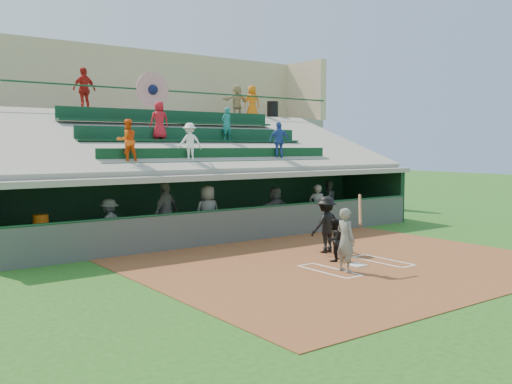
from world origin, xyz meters
TOP-DOWN VIEW (x-y plane):
  - ground at (0.00, 0.00)m, footprint 100.00×100.00m
  - dirt_slab at (0.00, 0.50)m, footprint 11.00×9.00m
  - home_plate at (0.00, 0.00)m, footprint 0.43×0.43m
  - batters_box_chalk at (0.00, 0.00)m, footprint 2.65×1.85m
  - dugout_floor at (0.00, 6.75)m, footprint 16.00×3.50m
  - concourse_slab at (0.00, 13.50)m, footprint 20.00×3.00m
  - grandstand at (-0.01, 10.51)m, footprint 20.40×10.40m
  - batter_at_plate at (-0.77, -0.33)m, footprint 0.83×0.72m
  - catcher at (-0.08, 0.79)m, footprint 0.65×0.56m
  - home_umpire at (0.63, 1.87)m, footprint 1.11×0.66m
  - dugout_bench at (0.09, 8.05)m, footprint 16.46×0.86m
  - white_table at (-6.40, 6.29)m, footprint 1.07×0.96m
  - water_cooler at (-6.42, 6.24)m, footprint 0.43×0.43m
  - dugout_player_a at (-4.42, 6.10)m, footprint 1.14×0.87m
  - dugout_player_b at (-2.48, 6.12)m, footprint 1.26×0.99m
  - dugout_player_c at (-1.13, 5.73)m, footprint 0.95×0.66m
  - dugout_player_d at (2.15, 6.22)m, footprint 1.58×0.73m
  - dugout_player_e at (3.49, 5.37)m, footprint 0.75×0.68m
  - dugout_player_f at (5.66, 7.05)m, footprint 0.83×0.65m
  - trash_bin at (6.90, 12.43)m, footprint 0.57×0.57m
  - concourse_staff_a at (-2.76, 12.56)m, footprint 1.13×0.71m
  - concourse_staff_b at (5.72, 12.58)m, footprint 0.90×0.72m
  - concourse_staff_c at (5.09, 13.01)m, footprint 1.53×0.50m

SIDE VIEW (x-z plane):
  - ground at x=0.00m, z-range 0.00..0.00m
  - dirt_slab at x=0.00m, z-range 0.00..0.02m
  - dugout_floor at x=0.00m, z-range 0.00..0.04m
  - batters_box_chalk at x=0.00m, z-range 0.02..0.03m
  - home_plate at x=0.00m, z-range 0.02..0.05m
  - dugout_bench at x=0.09m, z-range 0.04..0.53m
  - white_table at x=-6.40m, z-range 0.04..0.81m
  - catcher at x=-0.08m, z-range 0.02..1.20m
  - dugout_player_a at x=-4.42m, z-range 0.04..1.60m
  - batter_at_plate at x=-0.77m, z-range -0.13..1.82m
  - dugout_player_d at x=2.15m, z-range 0.04..1.68m
  - home_umpire at x=0.63m, z-range 0.02..1.71m
  - dugout_player_f at x=5.66m, z-range 0.04..1.73m
  - dugout_player_e at x=3.49m, z-range 0.04..1.76m
  - dugout_player_c at x=-1.13m, z-range 0.04..1.90m
  - water_cooler at x=-6.42m, z-range 0.81..1.25m
  - dugout_player_b at x=-2.48m, z-range 0.04..2.04m
  - grandstand at x=-0.01m, z-range -1.64..6.16m
  - concourse_slab at x=0.00m, z-range 0.00..4.60m
  - trash_bin at x=6.90m, z-range 4.60..5.45m
  - concourse_staff_b at x=5.72m, z-range 4.60..6.19m
  - concourse_staff_c at x=5.09m, z-range 4.60..6.25m
  - concourse_staff_a at x=-2.76m, z-range 4.60..6.40m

